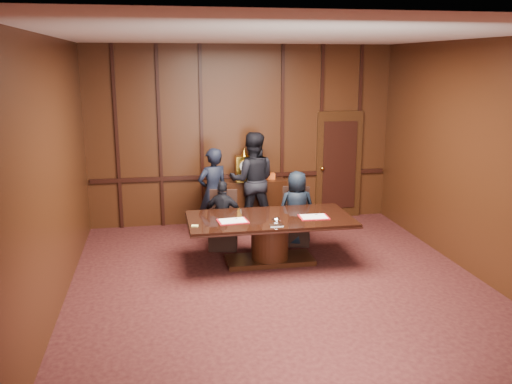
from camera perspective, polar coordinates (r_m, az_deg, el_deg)
room at (r=7.47m, az=3.15°, el=2.39°), size 7.00×7.04×3.50m
sideboard at (r=10.72m, az=-1.20°, el=-0.92°), size 1.60×0.45×1.54m
conference_table at (r=8.69m, az=1.47°, el=-4.26°), size 2.62×1.32×0.76m
folder_left at (r=8.39m, az=-2.46°, el=-3.07°), size 0.49×0.37×0.02m
folder_right at (r=8.65m, az=6.10°, el=-2.63°), size 0.47×0.35×0.02m
inkstand at (r=8.18m, az=2.14°, el=-3.18°), size 0.20×0.14×0.12m
notepad at (r=8.20m, az=-6.46°, el=-3.56°), size 0.11×0.09×0.01m
chair_left at (r=9.48m, az=-3.47°, el=-4.13°), size 0.56×0.56×0.99m
chair_right at (r=9.71m, az=4.19°, el=-3.70°), size 0.58×0.58×0.99m
signatory_left at (r=9.31m, az=-3.47°, el=-2.47°), size 0.76×0.51×1.20m
signatory_right at (r=9.54m, az=4.30°, el=-1.71°), size 0.66×0.44×1.33m
witness_left at (r=9.98m, az=-4.54°, el=-0.05°), size 0.71×0.60×1.65m
witness_right at (r=10.44m, az=-0.38°, el=1.23°), size 1.01×0.84×1.88m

